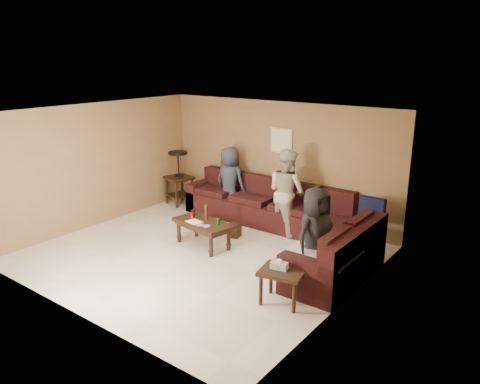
{
  "coord_description": "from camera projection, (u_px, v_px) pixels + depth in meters",
  "views": [
    {
      "loc": [
        5.16,
        -5.69,
        3.4
      ],
      "look_at": [
        0.25,
        0.85,
        1.0
      ],
      "focal_mm": 35.0,
      "sensor_mm": 36.0,
      "label": 1
    }
  ],
  "objects": [
    {
      "name": "wall_art",
      "position": [
        281.0,
        141.0,
        9.66
      ],
      "size": [
        0.52,
        0.04,
        0.52
      ],
      "color": "tan",
      "rests_on": "ground"
    },
    {
      "name": "side_table_right",
      "position": [
        282.0,
        275.0,
        6.57
      ],
      "size": [
        0.7,
        0.62,
        0.65
      ],
      "rotation": [
        0.0,
        0.0,
        0.2
      ],
      "color": "black",
      "rests_on": "ground"
    },
    {
      "name": "person_right",
      "position": [
        315.0,
        236.0,
        7.06
      ],
      "size": [
        0.64,
        0.84,
        1.53
      ],
      "primitive_type": "imported",
      "rotation": [
        0.0,
        0.0,
        1.36
      ],
      "color": "black",
      "rests_on": "ground"
    },
    {
      "name": "waste_bin",
      "position": [
        234.0,
        230.0,
        9.07
      ],
      "size": [
        0.26,
        0.26,
        0.26
      ],
      "primitive_type": "cube",
      "rotation": [
        0.0,
        0.0,
        0.21
      ],
      "color": "black",
      "rests_on": "ground"
    },
    {
      "name": "person_left",
      "position": [
        230.0,
        181.0,
        10.17
      ],
      "size": [
        0.74,
        0.48,
        1.52
      ],
      "primitive_type": "imported",
      "rotation": [
        0.0,
        0.0,
        3.14
      ],
      "color": "#2E333F",
      "rests_on": "ground"
    },
    {
      "name": "room",
      "position": [
        198.0,
        163.0,
        7.83
      ],
      "size": [
        5.6,
        5.5,
        2.5
      ],
      "color": "beige",
      "rests_on": "ground"
    },
    {
      "name": "person_middle",
      "position": [
        287.0,
        192.0,
        9.09
      ],
      "size": [
        0.98,
        0.86,
        1.69
      ],
      "primitive_type": "imported",
      "rotation": [
        0.0,
        0.0,
        2.83
      ],
      "color": "beige",
      "rests_on": "ground"
    },
    {
      "name": "coffee_table",
      "position": [
        203.0,
        225.0,
        8.56
      ],
      "size": [
        1.22,
        0.75,
        0.76
      ],
      "rotation": [
        0.0,
        0.0,
        -0.17
      ],
      "color": "black",
      "rests_on": "ground"
    },
    {
      "name": "sectional_sofa",
      "position": [
        285.0,
        223.0,
        8.9
      ],
      "size": [
        4.65,
        2.9,
        0.97
      ],
      "color": "black",
      "rests_on": "ground"
    },
    {
      "name": "end_table_left",
      "position": [
        179.0,
        177.0,
        10.94
      ],
      "size": [
        0.67,
        0.67,
        1.26
      ],
      "rotation": [
        0.0,
        0.0,
        -0.24
      ],
      "color": "black",
      "rests_on": "ground"
    }
  ]
}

